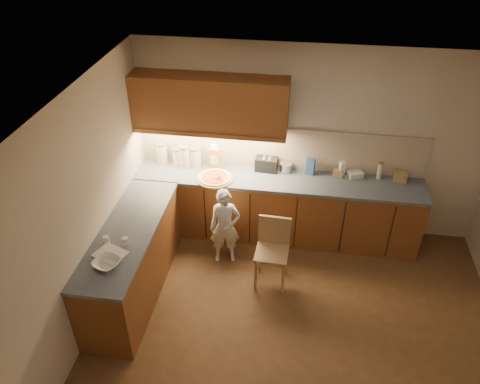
{
  "coord_description": "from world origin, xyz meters",
  "views": [
    {
      "loc": [
        -0.1,
        -3.42,
        4.21
      ],
      "look_at": [
        -0.8,
        1.2,
        1.0
      ],
      "focal_mm": 35.0,
      "sensor_mm": 36.0,
      "label": 1
    }
  ],
  "objects": [
    {
      "name": "child",
      "position": [
        -0.97,
        1.08,
        0.53
      ],
      "size": [
        0.43,
        0.32,
        1.06
      ],
      "primitive_type": "imported",
      "rotation": [
        0.0,
        0.0,
        0.19
      ],
      "color": "silver",
      "rests_on": "ground"
    },
    {
      "name": "spice_jar_a",
      "position": [
        -2.09,
        0.14,
        0.96
      ],
      "size": [
        0.07,
        0.07,
        0.09
      ],
      "primitive_type": "cylinder",
      "rotation": [
        0.0,
        0.0,
        0.0
      ],
      "color": "silver",
      "rests_on": "l_counter"
    },
    {
      "name": "spice_jar_b",
      "position": [
        -1.88,
        0.15,
        0.96
      ],
      "size": [
        0.07,
        0.07,
        0.09
      ],
      "primitive_type": "cylinder",
      "rotation": [
        0.0,
        0.0,
        -0.06
      ],
      "color": "silver",
      "rests_on": "l_counter"
    },
    {
      "name": "steel_pot",
      "position": [
        -0.29,
        1.88,
        0.98
      ],
      "size": [
        0.16,
        0.16,
        0.13
      ],
      "color": "#ABABAF",
      "rests_on": "l_counter"
    },
    {
      "name": "toaster",
      "position": [
        -0.55,
        1.88,
        1.01
      ],
      "size": [
        0.3,
        0.19,
        0.19
      ],
      "rotation": [
        0.0,
        0.0,
        -0.07
      ],
      "color": "black",
      "rests_on": "l_counter"
    },
    {
      "name": "l_counter",
      "position": [
        -0.92,
        1.25,
        0.46
      ],
      "size": [
        3.77,
        2.62,
        0.92
      ],
      "color": "brown",
      "rests_on": "ground"
    },
    {
      "name": "white_bottle",
      "position": [
        0.44,
        1.9,
        1.02
      ],
      "size": [
        0.09,
        0.09,
        0.2
      ],
      "primitive_type": "cube",
      "rotation": [
        0.0,
        0.0,
        0.38
      ],
      "color": "white",
      "rests_on": "l_counter"
    },
    {
      "name": "wooden_chair",
      "position": [
        -0.35,
        0.84,
        0.5
      ],
      "size": [
        0.41,
        0.41,
        0.87
      ],
      "rotation": [
        0.0,
        0.0,
        -0.04
      ],
      "color": "tan",
      "rests_on": "ground"
    },
    {
      "name": "canister_c",
      "position": [
        -1.64,
        1.83,
        1.08
      ],
      "size": [
        0.17,
        0.17,
        0.31
      ],
      "rotation": [
        0.0,
        0.0,
        -0.19
      ],
      "color": "silver",
      "rests_on": "l_counter"
    },
    {
      "name": "oil_jug",
      "position": [
        -1.24,
        1.83,
        1.08
      ],
      "size": [
        0.12,
        0.09,
        0.36
      ],
      "rotation": [
        0.0,
        0.0,
        -0.01
      ],
      "color": "#B39B23",
      "rests_on": "l_counter"
    },
    {
      "name": "dough_cloth",
      "position": [
        -1.98,
        -0.03,
        0.93
      ],
      "size": [
        0.38,
        0.34,
        0.02
      ],
      "primitive_type": "cube",
      "rotation": [
        0.0,
        0.0,
        -0.38
      ],
      "color": "silver",
      "rests_on": "l_counter"
    },
    {
      "name": "canister_a",
      "position": [
        -1.97,
        1.85,
        1.08
      ],
      "size": [
        0.16,
        0.16,
        0.31
      ],
      "rotation": [
        0.0,
        0.0,
        0.25
      ],
      "color": "beige",
      "rests_on": "l_counter"
    },
    {
      "name": "canister_d",
      "position": [
        -1.51,
        1.87,
        1.06
      ],
      "size": [
        0.17,
        0.17,
        0.28
      ],
      "rotation": [
        0.0,
        0.0,
        0.02
      ],
      "color": "white",
      "rests_on": "l_counter"
    },
    {
      "name": "backsplash",
      "position": [
        -0.38,
        1.99,
        1.21
      ],
      "size": [
        3.75,
        0.02,
        0.58
      ],
      "primitive_type": "cube",
      "color": "#C2B296",
      "rests_on": "l_counter"
    },
    {
      "name": "canister_b",
      "position": [
        -1.75,
        1.85,
        1.05
      ],
      "size": [
        0.14,
        0.14,
        0.25
      ],
      "rotation": [
        0.0,
        0.0,
        -0.2
      ],
      "color": "white",
      "rests_on": "l_counter"
    },
    {
      "name": "card_box_a",
      "position": [
        0.39,
        1.87,
        0.97
      ],
      "size": [
        0.14,
        0.11,
        0.09
      ],
      "primitive_type": "cube",
      "rotation": [
        0.0,
        0.0,
        -0.16
      ],
      "color": "#A18156",
      "rests_on": "l_counter"
    },
    {
      "name": "room",
      "position": [
        0.0,
        0.0,
        1.68
      ],
      "size": [
        4.54,
        4.5,
        2.62
      ],
      "color": "#52351C",
      "rests_on": "ground"
    },
    {
      "name": "blue_box",
      "position": [
        0.03,
        1.88,
        1.03
      ],
      "size": [
        0.12,
        0.1,
        0.22
      ],
      "primitive_type": "cube",
      "rotation": [
        0.0,
        0.0,
        -0.26
      ],
      "color": "#305391",
      "rests_on": "l_counter"
    },
    {
      "name": "card_box_b",
      "position": [
        1.18,
        1.88,
        0.98
      ],
      "size": [
        0.17,
        0.14,
        0.13
      ],
      "primitive_type": "cube",
      "rotation": [
        0.0,
        0.0,
        -0.09
      ],
      "color": "tan",
      "rests_on": "l_counter"
    },
    {
      "name": "tall_jar",
      "position": [
        0.92,
        1.9,
        1.04
      ],
      "size": [
        0.07,
        0.07,
        0.23
      ],
      "rotation": [
        0.0,
        0.0,
        -0.14
      ],
      "color": "beige",
      "rests_on": "l_counter"
    },
    {
      "name": "upper_cabinets",
      "position": [
        -1.27,
        1.82,
        1.85
      ],
      "size": [
        1.95,
        0.36,
        0.73
      ],
      "color": "brown",
      "rests_on": "ground"
    },
    {
      "name": "pizza_on_board",
      "position": [
        -1.18,
        1.55,
        0.94
      ],
      "size": [
        0.47,
        0.47,
        0.19
      ],
      "rotation": [
        0.0,
        0.0,
        -0.4
      ],
      "color": "tan",
      "rests_on": "l_counter"
    },
    {
      "name": "mixing_bowl",
      "position": [
        -1.95,
        -0.19,
        0.95
      ],
      "size": [
        0.34,
        0.34,
        0.06
      ],
      "primitive_type": "imported",
      "rotation": [
        0.0,
        0.0,
        -0.37
      ],
      "color": "silver",
      "rests_on": "l_counter"
    },
    {
      "name": "flat_pack",
      "position": [
        0.62,
        1.89,
        0.96
      ],
      "size": [
        0.22,
        0.18,
        0.07
      ],
      "primitive_type": "cube",
      "rotation": [
        0.0,
        0.0,
        0.34
      ],
      "color": "white",
      "rests_on": "l_counter"
    }
  ]
}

